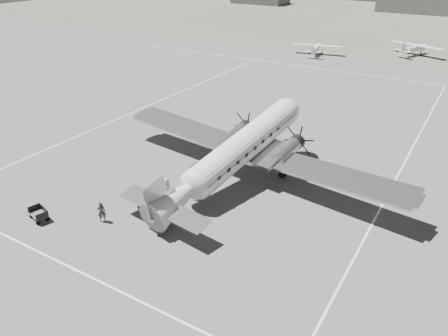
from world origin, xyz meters
The scene contains 14 objects.
ground centered at (0.00, 0.00, 0.00)m, with size 260.00×260.00×0.00m, color #61615E.
taxi_line_near centered at (0.00, -14.00, 0.01)m, with size 60.00×0.15×0.01m, color white.
taxi_line_right centered at (12.00, 0.00, 0.01)m, with size 0.15×80.00×0.01m, color white.
taxi_line_left centered at (-18.00, 10.00, 0.01)m, with size 0.15×60.00×0.01m, color white.
taxi_line_horizon centered at (0.00, 40.00, 0.01)m, with size 90.00×0.15×0.01m, color white.
grass_infield centered at (0.00, 95.00, 0.00)m, with size 260.00×90.00×0.01m, color #666356.
dc3_airliner centered at (0.83, 0.52, 2.63)m, with size 27.62×19.17×5.26m, color #B5B5B7, non-canonical shape.
light_plane_left centered at (-10.53, 49.40, 0.94)m, with size 9.01×7.31×1.87m, color white, non-canonical shape.
light_plane_right centered at (4.68, 57.85, 1.04)m, with size 9.99×8.10×2.07m, color white, non-canonical shape.
baggage_cart_near centered at (-2.81, -6.29, 0.46)m, with size 1.64×1.15×0.92m, color #505050, non-canonical shape.
baggage_cart_far centered at (-8.50, -11.50, 0.43)m, with size 1.54×1.09×0.87m, color #505050, non-canonical shape.
ground_crew centered at (-4.49, -9.32, 0.78)m, with size 0.57×0.37×1.57m, color #2E2E2E.
ramp_agent centered at (-2.60, -4.75, 0.89)m, with size 0.87×0.67×1.78m, color #BABAB8.
passenger centered at (-2.55, -4.39, 0.83)m, with size 0.81×0.53×1.66m, color #B6B5B3.
Camera 1 is at (16.25, -27.04, 17.39)m, focal length 35.00 mm.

